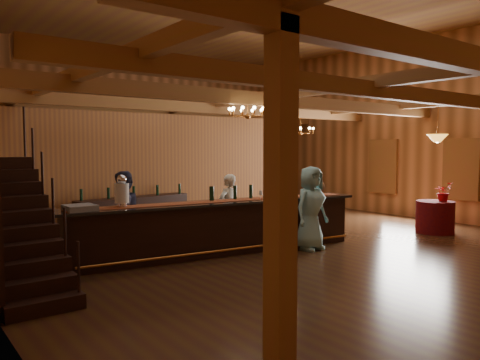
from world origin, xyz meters
TOP-DOWN VIEW (x-y plane):
  - floor at (0.00, 0.00)m, footprint 14.00×14.00m
  - ceiling at (0.00, 0.00)m, footprint 14.00×14.00m
  - wall_back at (0.00, 7.00)m, footprint 12.00×0.10m
  - wall_right at (6.00, 0.00)m, footprint 0.10×14.00m
  - beam_grid at (0.00, 0.51)m, footprint 11.90×13.90m
  - support_posts at (0.00, -0.50)m, footprint 9.20×10.20m
  - partition_wall at (-0.50, 3.50)m, footprint 9.00×0.18m
  - window_right_front at (5.95, -1.60)m, footprint 0.12×1.05m
  - window_right_back at (5.95, 1.00)m, footprint 0.12×1.05m
  - staircase at (-5.45, -0.74)m, footprint 1.00×2.80m
  - backroom_boxes at (-0.29, 5.50)m, footprint 4.10×0.60m
  - tasting_bar at (-1.65, -0.53)m, footprint 6.48×1.69m
  - beverage_dispenser at (-3.60, -0.21)m, footprint 0.26×0.26m
  - glass_rack_tray at (-4.37, -0.20)m, footprint 0.50×0.50m
  - raffle_drum at (0.81, -0.93)m, footprint 0.34×0.24m
  - bar_bottle_0 at (-1.75, -0.39)m, footprint 0.07×0.07m
  - bar_bottle_1 at (-1.73, -0.40)m, footprint 0.07×0.07m
  - bar_bottle_2 at (-1.20, -0.47)m, footprint 0.07×0.07m
  - bar_bottle_3 at (-0.82, -0.52)m, footprint 0.07×0.07m
  - backbar_shelf at (-1.90, 3.01)m, footprint 3.17×0.89m
  - round_table at (4.04, -1.95)m, footprint 0.93×0.93m
  - chandelier_left at (-0.91, -0.53)m, footprint 0.80×0.80m
  - chandelier_right at (3.15, 2.00)m, footprint 0.80×0.80m
  - pendant_lamp at (4.04, -1.95)m, footprint 0.52×0.52m
  - bartender at (-0.94, 0.14)m, footprint 0.63×0.48m
  - staff_second at (-3.38, 0.29)m, footprint 1.04×0.96m
  - guest at (0.09, -1.41)m, footprint 0.91×0.63m
  - floor_plant at (3.20, 3.80)m, footprint 0.87×0.79m
  - table_flowers at (4.17, -2.07)m, footprint 0.46×0.41m
  - table_vase at (4.17, -2.09)m, footprint 0.18×0.18m

SIDE VIEW (x-z plane):
  - floor at x=0.00m, z-range 0.00..0.00m
  - round_table at x=4.04m, z-range 0.00..0.81m
  - backbar_shelf at x=-1.90m, z-range 0.00..0.88m
  - backroom_boxes at x=-0.29m, z-range -0.02..1.08m
  - tasting_bar at x=-1.65m, z-range 0.00..1.09m
  - floor_plant at x=3.20m, z-range 0.00..1.31m
  - bartender at x=-0.94m, z-range 0.00..1.57m
  - staff_second at x=-3.38m, z-range 0.00..1.71m
  - guest at x=0.09m, z-range 0.00..1.77m
  - table_vase at x=4.17m, z-range 0.81..1.10m
  - staircase at x=-5.45m, z-range 0.00..2.00m
  - table_flowers at x=4.17m, z-range 0.81..1.29m
  - glass_rack_tray at x=-4.37m, z-range 1.07..1.17m
  - bar_bottle_0 at x=-1.75m, z-range 1.07..1.37m
  - bar_bottle_1 at x=-1.73m, z-range 1.07..1.37m
  - bar_bottle_2 at x=-1.20m, z-range 1.07..1.37m
  - bar_bottle_3 at x=-0.82m, z-range 1.07..1.37m
  - raffle_drum at x=0.81m, z-range 1.10..1.40m
  - beverage_dispenser at x=-3.60m, z-range 1.06..1.66m
  - window_right_front at x=5.95m, z-range 0.67..2.42m
  - window_right_back at x=5.95m, z-range 0.67..2.42m
  - partition_wall at x=-0.50m, z-range 0.00..3.10m
  - support_posts at x=0.00m, z-range 0.00..3.20m
  - pendant_lamp at x=4.04m, z-range 1.95..2.85m
  - chandelier_right at x=3.15m, z-range 2.36..3.02m
  - wall_back at x=0.00m, z-range 0.00..5.50m
  - wall_right at x=6.00m, z-range 0.00..5.50m
  - chandelier_left at x=-0.91m, z-range 2.70..3.13m
  - beam_grid at x=0.00m, z-range 3.05..3.44m
  - ceiling at x=0.00m, z-range 5.50..5.50m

